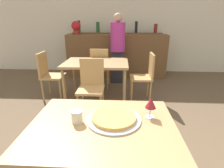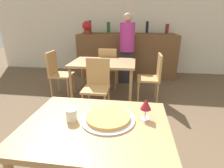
{
  "view_description": "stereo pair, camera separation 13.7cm",
  "coord_description": "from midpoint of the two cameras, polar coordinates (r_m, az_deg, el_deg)",
  "views": [
    {
      "loc": [
        0.12,
        -1.05,
        1.45
      ],
      "look_at": [
        0.04,
        0.55,
        0.87
      ],
      "focal_mm": 28.0,
      "sensor_mm": 36.0,
      "label": 1
    },
    {
      "loc": [
        0.26,
        -1.04,
        1.45
      ],
      "look_at": [
        0.04,
        0.55,
        0.87
      ],
      "focal_mm": 28.0,
      "sensor_mm": 36.0,
      "label": 2
    }
  ],
  "objects": [
    {
      "name": "person_standing",
      "position": [
        4.18,
        5.87,
        11.92
      ],
      "size": [
        0.34,
        0.34,
        1.62
      ],
      "color": "#2D2D38",
      "rests_on": "ground_plane"
    },
    {
      "name": "cheese_shaker",
      "position": [
        1.29,
        -10.11,
        -9.93
      ],
      "size": [
        0.08,
        0.08,
        0.09
      ],
      "color": "beige",
      "rests_on": "dining_table_near"
    },
    {
      "name": "chair_far_side_right",
      "position": [
        3.3,
        14.37,
        2.91
      ],
      "size": [
        0.4,
        0.4,
        0.9
      ],
      "rotation": [
        0.0,
        0.0,
        -1.57
      ],
      "color": "tan",
      "rests_on": "ground_plane"
    },
    {
      "name": "chair_far_side_back",
      "position": [
        3.87,
        -0.19,
        6.03
      ],
      "size": [
        0.4,
        0.4,
        0.9
      ],
      "rotation": [
        0.0,
        0.0,
        3.14
      ],
      "color": "tan",
      "rests_on": "ground_plane"
    },
    {
      "name": "wall_back",
      "position": [
        5.22,
        6.15,
        19.32
      ],
      "size": [
        8.0,
        0.05,
        2.8
      ],
      "color": "silver",
      "rests_on": "ground_plane"
    },
    {
      "name": "chair_far_side_left",
      "position": [
        3.58,
        -16.29,
        4.06
      ],
      "size": [
        0.4,
        0.4,
        0.9
      ],
      "rotation": [
        0.0,
        0.0,
        1.57
      ],
      "color": "tan",
      "rests_on": "ground_plane"
    },
    {
      "name": "chair_far_side_front",
      "position": [
        2.78,
        -3.55,
        0.29
      ],
      "size": [
        0.4,
        0.4,
        0.9
      ],
      "color": "tan",
      "rests_on": "ground_plane"
    },
    {
      "name": "dining_table_far",
      "position": [
        3.28,
        -1.62,
        5.99
      ],
      "size": [
        1.18,
        0.82,
        0.73
      ],
      "color": "#A87F51",
      "rests_on": "ground_plane"
    },
    {
      "name": "wine_glass",
      "position": [
        1.3,
        14.02,
        -6.67
      ],
      "size": [
        0.08,
        0.08,
        0.16
      ],
      "color": "silver",
      "rests_on": "dining_table_near"
    },
    {
      "name": "bar_counter",
      "position": [
        4.8,
        5.55,
        9.19
      ],
      "size": [
        2.6,
        0.56,
        1.12
      ],
      "color": "brown",
      "rests_on": "ground_plane"
    },
    {
      "name": "dining_table_near",
      "position": [
        1.31,
        -2.08,
        -16.15
      ],
      "size": [
        1.02,
        0.79,
        0.77
      ],
      "color": "#A87F51",
      "rests_on": "ground_plane"
    },
    {
      "name": "potted_plant",
      "position": [
        4.83,
        -7.36,
        18.05
      ],
      "size": [
        0.24,
        0.24,
        0.33
      ],
      "color": "maroon",
      "rests_on": "bar_counter"
    },
    {
      "name": "bar_back_shelf",
      "position": [
        4.87,
        5.78,
        16.72
      ],
      "size": [
        2.39,
        0.24,
        0.34
      ],
      "color": "brown",
      "rests_on": "bar_counter"
    },
    {
      "name": "pizza_tray",
      "position": [
        1.29,
        1.78,
        -11.1
      ],
      "size": [
        0.4,
        0.4,
        0.04
      ],
      "color": "#B7B7BC",
      "rests_on": "dining_table_near"
    }
  ]
}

